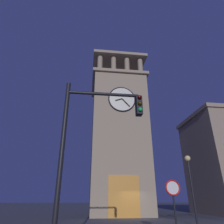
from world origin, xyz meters
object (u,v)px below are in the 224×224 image
Objects in this scene: traffic_signal_near at (90,134)px; no_horn_sign at (173,192)px; clocktower at (118,138)px; street_lamp at (190,175)px.

traffic_signal_near reaches higher than no_horn_sign.
no_horn_sign is at bearing -139.78° from traffic_signal_near.
traffic_signal_near is 5.85m from no_horn_sign.
traffic_signal_near is at bearing 40.22° from no_horn_sign.
clocktower is 4.80× the size of street_lamp.
traffic_signal_near is 11.48m from street_lamp.
street_lamp is (-7.78, -8.43, -0.34)m from traffic_signal_near.
no_horn_sign is at bearing 92.03° from clocktower.
street_lamp is 1.87× the size of no_horn_sign.
traffic_signal_near is at bearing 47.27° from street_lamp.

